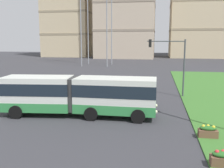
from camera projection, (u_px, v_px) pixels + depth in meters
articulated_bus at (79, 95)px, 19.62m from camera, size 11.97×3.32×3.00m
flower_planter_2 at (223, 158)px, 11.65m from camera, size 1.10×0.56×0.74m
flower_planter_3 at (208, 131)px, 15.18m from camera, size 1.10×0.56×0.74m
traffic_light_far_right at (172, 57)px, 26.18m from camera, size 3.86×0.28×5.90m
apartment_tower_west at (69, 4)px, 98.40m from camera, size 17.45×17.55×40.13m
apartment_tower_centre at (197, 5)px, 92.45m from camera, size 18.38×19.39×37.64m
apartment_tower_eastcentre at (219, 4)px, 99.40m from camera, size 18.57×17.19×40.48m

